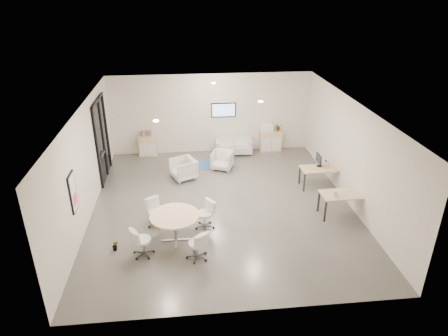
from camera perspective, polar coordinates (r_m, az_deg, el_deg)
room_shell at (r=11.92m, az=-0.26°, el=1.33°), size 9.60×10.60×4.80m
glass_door at (r=14.52m, az=-17.05°, el=4.23°), size 0.09×1.90×2.85m
artwork at (r=10.84m, az=-20.76°, el=-3.30°), size 0.05×0.54×1.04m
wall_tv at (r=16.09m, az=-0.07°, el=8.28°), size 0.98×0.06×0.58m
ceiling_spots at (r=12.16m, az=-1.62°, el=9.71°), size 3.14×4.14×0.03m
sideboard_left at (r=16.35m, az=-10.80°, el=3.14°), size 0.74×0.38×0.83m
sideboard_right at (r=16.62m, az=6.64°, el=3.90°), size 0.88×0.43×0.88m
books at (r=16.17m, az=-11.08°, el=4.87°), size 0.43×0.14×0.22m
printer at (r=16.39m, az=6.19°, el=5.84°), size 0.52×0.45×0.34m
loveseat at (r=16.30m, az=1.37°, el=3.09°), size 1.49×0.80×0.54m
blue_rug at (r=15.46m, az=-1.50°, el=0.65°), size 1.54×1.15×0.01m
armchair_left at (r=14.21m, az=-5.84°, el=0.01°), size 1.00×1.03×0.82m
armchair_right at (r=14.90m, az=-0.25°, el=1.24°), size 0.93×0.90×0.75m
desk_rear at (r=13.87m, az=13.62°, el=-0.26°), size 1.36×0.70×0.70m
desk_front at (r=12.34m, az=16.83°, el=-3.82°), size 1.43×0.75×0.74m
monitor at (r=13.86m, az=13.39°, el=1.14°), size 0.20×0.50×0.44m
round_table at (r=10.74m, az=-7.06°, el=-7.07°), size 1.32×1.32×0.80m
meeting_chairs at (r=10.91m, az=-6.97°, el=-8.45°), size 2.46×2.46×0.82m
plant_cabinet at (r=16.48m, az=7.77°, el=5.70°), size 0.34×0.36×0.23m
plant_floor at (r=11.03m, az=-15.23°, el=-11.00°), size 0.20×0.32×0.13m
cup at (r=12.04m, az=15.65°, el=-3.64°), size 0.16×0.14×0.13m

